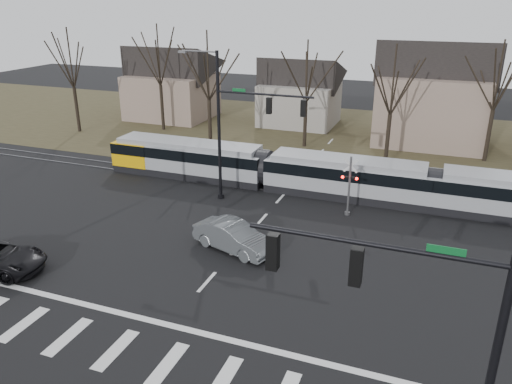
% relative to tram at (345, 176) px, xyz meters
% --- Properties ---
extents(ground, '(140.00, 140.00, 0.00)m').
position_rel_tram_xyz_m(ground, '(-4.09, -16.00, -1.54)').
color(ground, black).
extents(grass_verge, '(140.00, 28.00, 0.01)m').
position_rel_tram_xyz_m(grass_verge, '(-4.09, 16.00, -1.54)').
color(grass_verge, '#38331E').
rests_on(grass_verge, ground).
extents(crosswalk, '(27.00, 2.60, 0.01)m').
position_rel_tram_xyz_m(crosswalk, '(-4.09, -20.00, -1.54)').
color(crosswalk, silver).
rests_on(crosswalk, ground).
extents(stop_line, '(28.00, 0.35, 0.01)m').
position_rel_tram_xyz_m(stop_line, '(-4.09, -17.80, -1.54)').
color(stop_line, silver).
rests_on(stop_line, ground).
extents(lane_dashes, '(0.18, 30.00, 0.01)m').
position_rel_tram_xyz_m(lane_dashes, '(-4.09, -0.00, -1.54)').
color(lane_dashes, silver).
rests_on(lane_dashes, ground).
extents(rail_pair, '(90.00, 1.52, 0.06)m').
position_rel_tram_xyz_m(rail_pair, '(-4.09, -0.20, -1.51)').
color(rail_pair, '#59595E').
rests_on(rail_pair, ground).
extents(tram, '(37.37, 2.77, 2.83)m').
position_rel_tram_xyz_m(tram, '(0.00, 0.00, 0.00)').
color(tram, gray).
rests_on(tram, ground).
extents(sedan, '(4.59, 5.93, 1.62)m').
position_rel_tram_xyz_m(sedan, '(-4.17, -10.34, -0.73)').
color(sedan, '#55595D').
rests_on(sedan, ground).
extents(signal_pole_near_right, '(6.72, 0.44, 8.00)m').
position_rel_tram_xyz_m(signal_pole_near_right, '(6.02, -22.00, 3.62)').
color(signal_pole_near_right, black).
rests_on(signal_pole_near_right, ground).
extents(signal_pole_far, '(9.28, 0.44, 10.20)m').
position_rel_tram_xyz_m(signal_pole_far, '(-6.50, -3.50, 4.16)').
color(signal_pole_far, black).
rests_on(signal_pole_far, ground).
extents(rail_crossing_signal, '(1.08, 0.36, 4.00)m').
position_rel_tram_xyz_m(rail_crossing_signal, '(0.91, -3.21, 0.34)').
color(rail_crossing_signal, '#59595B').
rests_on(rail_crossing_signal, ground).
extents(tree_row, '(59.20, 7.20, 10.00)m').
position_rel_tram_xyz_m(tree_row, '(-2.09, 10.00, 3.46)').
color(tree_row, black).
rests_on(tree_row, ground).
extents(house_a, '(9.72, 8.64, 8.60)m').
position_rel_tram_xyz_m(house_a, '(-24.09, 18.00, 2.92)').
color(house_a, gray).
rests_on(house_a, ground).
extents(house_b, '(8.64, 7.56, 7.65)m').
position_rel_tram_xyz_m(house_b, '(-9.09, 20.00, 2.43)').
color(house_b, gray).
rests_on(house_b, ground).
extents(house_c, '(10.80, 8.64, 10.10)m').
position_rel_tram_xyz_m(house_c, '(4.91, 17.00, 3.69)').
color(house_c, gray).
rests_on(house_c, ground).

